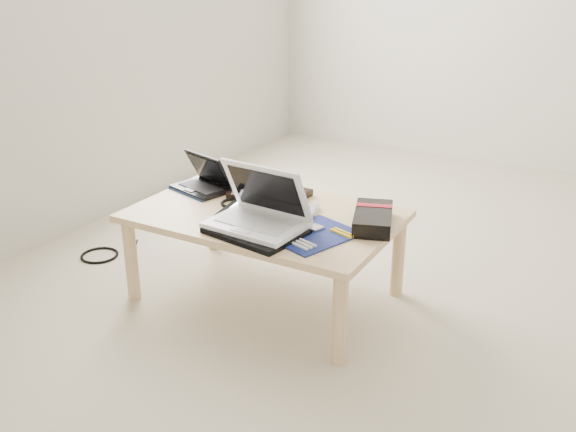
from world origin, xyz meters
The scene contains 13 objects.
ground centered at (0.00, 0.00, 0.00)m, with size 4.00×4.00×0.00m, color #BFB29B.
coffee_table centered at (-0.69, -0.53, 0.35)m, with size 1.10×0.70×0.40m.
book centered at (-0.77, -0.36, 0.42)m, with size 0.32×0.27×0.03m.
netbook centered at (-1.09, -0.43, 0.44)m, with size 0.30×0.26×0.17m.
tablet centered at (-0.72, -0.56, 0.41)m, with size 0.31×0.25×0.02m.
remote centered at (-0.50, -0.49, 0.41)m, with size 0.11×0.23×0.02m.
neoprene_sleeve centered at (-0.60, -0.74, 0.41)m, with size 0.36×0.26×0.02m, color black.
white_laptop centered at (-0.61, -0.70, 0.47)m, with size 0.39×0.29×0.25m.
motherboard centered at (-0.40, -0.65, 0.40)m, with size 0.35×0.39×0.02m.
gpu_box centered at (-0.24, -0.44, 0.43)m, with size 0.24×0.33×0.07m.
cable_coil centered at (-0.86, -0.52, 0.41)m, with size 0.11×0.11×0.01m, color black.
floor_cable_coil centered at (-1.63, -0.60, 0.01)m, with size 0.19×0.19×0.01m, color black.
floor_cable_trail centered at (-1.49, -0.52, 0.00)m, with size 0.01×0.01×0.38m, color black.
Camera 1 is at (0.64, -2.68, 1.40)m, focal length 40.00 mm.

